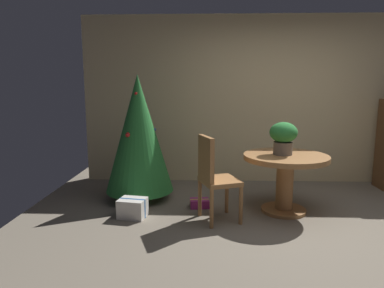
{
  "coord_description": "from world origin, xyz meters",
  "views": [
    {
      "loc": [
        -1.11,
        -3.29,
        1.51
      ],
      "look_at": [
        -1.24,
        0.46,
        0.88
      ],
      "focal_mm": 32.15,
      "sensor_mm": 36.0,
      "label": 1
    }
  ],
  "objects_px": {
    "round_dining_table": "(285,171)",
    "gift_box_purple": "(200,203)",
    "gift_box_cream": "(133,208)",
    "wooden_chair_left": "(214,174)",
    "holiday_tree": "(139,134)",
    "flower_vase": "(283,136)"
  },
  "relations": [
    {
      "from": "gift_box_purple",
      "to": "round_dining_table",
      "type": "bearing_deg",
      "value": -6.82
    },
    {
      "from": "round_dining_table",
      "to": "wooden_chair_left",
      "type": "xyz_separation_m",
      "value": [
        -0.87,
        -0.32,
        0.03
      ]
    },
    {
      "from": "flower_vase",
      "to": "gift_box_cream",
      "type": "distance_m",
      "value": 1.97
    },
    {
      "from": "flower_vase",
      "to": "holiday_tree",
      "type": "distance_m",
      "value": 1.85
    },
    {
      "from": "gift_box_purple",
      "to": "flower_vase",
      "type": "bearing_deg",
      "value": -6.04
    },
    {
      "from": "holiday_tree",
      "to": "gift_box_cream",
      "type": "relative_size",
      "value": 4.84
    },
    {
      "from": "flower_vase",
      "to": "gift_box_purple",
      "type": "relative_size",
      "value": 1.53
    },
    {
      "from": "wooden_chair_left",
      "to": "gift_box_purple",
      "type": "xyz_separation_m",
      "value": [
        -0.16,
        0.44,
        -0.49
      ]
    },
    {
      "from": "flower_vase",
      "to": "holiday_tree",
      "type": "xyz_separation_m",
      "value": [
        -1.81,
        0.39,
        -0.04
      ]
    },
    {
      "from": "round_dining_table",
      "to": "gift_box_purple",
      "type": "height_order",
      "value": "round_dining_table"
    },
    {
      "from": "wooden_chair_left",
      "to": "gift_box_cream",
      "type": "height_order",
      "value": "wooden_chair_left"
    },
    {
      "from": "wooden_chair_left",
      "to": "holiday_tree",
      "type": "distance_m",
      "value": 1.27
    },
    {
      "from": "holiday_tree",
      "to": "gift_box_purple",
      "type": "bearing_deg",
      "value": -19.59
    },
    {
      "from": "wooden_chair_left",
      "to": "gift_box_purple",
      "type": "distance_m",
      "value": 0.68
    },
    {
      "from": "wooden_chair_left",
      "to": "holiday_tree",
      "type": "xyz_separation_m",
      "value": [
        -0.97,
        0.73,
        0.36
      ]
    },
    {
      "from": "round_dining_table",
      "to": "flower_vase",
      "type": "height_order",
      "value": "flower_vase"
    },
    {
      "from": "gift_box_purple",
      "to": "holiday_tree",
      "type": "bearing_deg",
      "value": 160.41
    },
    {
      "from": "gift_box_cream",
      "to": "gift_box_purple",
      "type": "height_order",
      "value": "gift_box_cream"
    },
    {
      "from": "gift_box_cream",
      "to": "flower_vase",
      "type": "bearing_deg",
      "value": 8.41
    },
    {
      "from": "wooden_chair_left",
      "to": "gift_box_purple",
      "type": "bearing_deg",
      "value": 110.31
    },
    {
      "from": "round_dining_table",
      "to": "gift_box_purple",
      "type": "relative_size",
      "value": 3.96
    },
    {
      "from": "gift_box_cream",
      "to": "gift_box_purple",
      "type": "bearing_deg",
      "value": 25.27
    }
  ]
}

